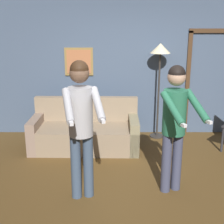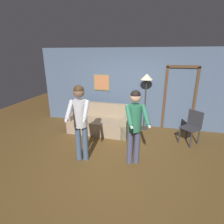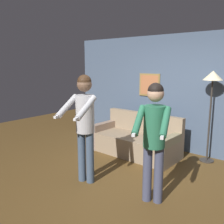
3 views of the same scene
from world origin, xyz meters
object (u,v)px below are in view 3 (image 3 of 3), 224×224
object	(u,v)px
person_standing_left	(84,118)
person_standing_right	(154,132)
couch	(136,141)
torchiere_lamp	(212,84)

from	to	relation	value
person_standing_left	person_standing_right	size ratio (longest dim) A/B	1.05
couch	torchiere_lamp	bearing A→B (deg)	21.59
person_standing_left	couch	bearing A→B (deg)	93.59
person_standing_right	torchiere_lamp	bearing A→B (deg)	87.50
torchiere_lamp	person_standing_right	distance (m)	2.11
couch	person_standing_right	distance (m)	2.12
person_standing_left	person_standing_right	world-z (taller)	person_standing_left
couch	person_standing_right	xyz separation A→B (m)	(1.29, -1.50, 0.76)
couch	torchiere_lamp	distance (m)	1.96
torchiere_lamp	person_standing_left	xyz separation A→B (m)	(-1.27, -2.21, -0.47)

